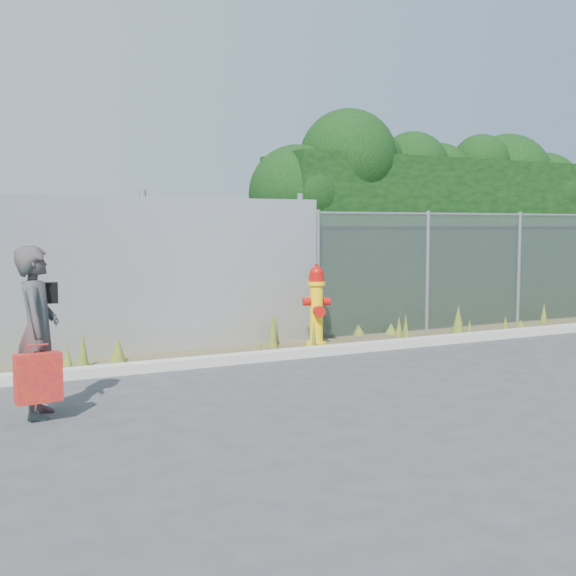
# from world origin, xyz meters

# --- Properties ---
(ground) EXTENTS (80.00, 80.00, 0.00)m
(ground) POSITION_xyz_m (0.00, 0.00, 0.00)
(ground) COLOR #39393B
(ground) RESTS_ON ground
(curb) EXTENTS (16.00, 0.22, 0.12)m
(curb) POSITION_xyz_m (0.00, 1.80, 0.06)
(curb) COLOR #AEA99D
(curb) RESTS_ON ground
(weed_strip) EXTENTS (16.00, 1.34, 0.50)m
(weed_strip) POSITION_xyz_m (-0.31, 2.43, 0.12)
(weed_strip) COLOR #4A422A
(weed_strip) RESTS_ON ground
(corrugated_fence) EXTENTS (8.50, 0.21, 2.30)m
(corrugated_fence) POSITION_xyz_m (-3.25, 3.01, 1.10)
(corrugated_fence) COLOR #A7A9AE
(corrugated_fence) RESTS_ON ground
(chainlink_fence) EXTENTS (6.50, 0.07, 2.05)m
(chainlink_fence) POSITION_xyz_m (4.25, 3.00, 1.03)
(chainlink_fence) COLOR gray
(chainlink_fence) RESTS_ON ground
(hedge) EXTENTS (7.83, 2.02, 3.81)m
(hedge) POSITION_xyz_m (4.37, 4.02, 2.03)
(hedge) COLOR black
(hedge) RESTS_ON ground
(fire_hydrant) EXTENTS (0.41, 0.37, 1.24)m
(fire_hydrant) POSITION_xyz_m (0.73, 2.46, 0.60)
(fire_hydrant) COLOR yellow
(fire_hydrant) RESTS_ON ground
(woman) EXTENTS (0.53, 0.67, 1.62)m
(woman) POSITION_xyz_m (-3.56, 0.21, 0.81)
(woman) COLOR #0D5652
(woman) RESTS_ON ground
(red_tote_bag) EXTENTS (0.41, 0.15, 0.53)m
(red_tote_bag) POSITION_xyz_m (-3.60, -0.07, 0.43)
(red_tote_bag) COLOR #A20927
(black_shoulder_bag) EXTENTS (0.27, 0.11, 0.20)m
(black_shoulder_bag) POSITION_xyz_m (-3.48, 0.32, 1.16)
(black_shoulder_bag) COLOR black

